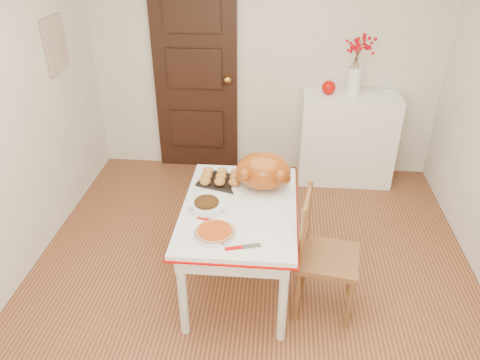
# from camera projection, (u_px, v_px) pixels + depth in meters

# --- Properties ---
(floor) EXTENTS (3.50, 4.00, 0.00)m
(floor) POSITION_uv_depth(u_px,v_px,m) (249.00, 292.00, 3.49)
(floor) COLOR #512C1D
(floor) RESTS_ON ground
(wall_back) EXTENTS (3.50, 0.00, 2.50)m
(wall_back) POSITION_uv_depth(u_px,v_px,m) (265.00, 53.00, 4.58)
(wall_back) COLOR silver
(wall_back) RESTS_ON ground
(door_back) EXTENTS (0.85, 0.06, 2.06)m
(door_back) POSITION_uv_depth(u_px,v_px,m) (195.00, 74.00, 4.72)
(door_back) COLOR black
(door_back) RESTS_ON ground
(photo_board) EXTENTS (0.03, 0.35, 0.45)m
(photo_board) POSITION_uv_depth(u_px,v_px,m) (55.00, 44.00, 3.90)
(photo_board) COLOR #BDB58E
(photo_board) RESTS_ON ground
(sideboard) EXTENTS (0.93, 0.41, 0.93)m
(sideboard) POSITION_uv_depth(u_px,v_px,m) (347.00, 139.00, 4.72)
(sideboard) COLOR white
(sideboard) RESTS_ON floor
(kitchen_table) EXTENTS (0.80, 1.17, 0.70)m
(kitchen_table) POSITION_uv_depth(u_px,v_px,m) (239.00, 246.00, 3.40)
(kitchen_table) COLOR silver
(kitchen_table) RESTS_ON floor
(chair_oak) EXTENTS (0.46, 0.46, 0.92)m
(chair_oak) POSITION_uv_depth(u_px,v_px,m) (329.00, 255.00, 3.15)
(chair_oak) COLOR brown
(chair_oak) RESTS_ON floor
(berry_vase) EXTENTS (0.29, 0.29, 0.55)m
(berry_vase) POSITION_uv_depth(u_px,v_px,m) (356.00, 66.00, 4.35)
(berry_vase) COLOR white
(berry_vase) RESTS_ON sideboard
(apple) EXTENTS (0.13, 0.13, 0.13)m
(apple) POSITION_uv_depth(u_px,v_px,m) (329.00, 87.00, 4.47)
(apple) COLOR #B90601
(apple) RESTS_ON sideboard
(turkey_platter) EXTENTS (0.50, 0.43, 0.29)m
(turkey_platter) POSITION_uv_depth(u_px,v_px,m) (263.00, 173.00, 3.34)
(turkey_platter) COLOR #9E4113
(turkey_platter) RESTS_ON kitchen_table
(pumpkin_pie) EXTENTS (0.26, 0.26, 0.05)m
(pumpkin_pie) POSITION_uv_depth(u_px,v_px,m) (215.00, 232.00, 2.93)
(pumpkin_pie) COLOR #A03B0E
(pumpkin_pie) RESTS_ON kitchen_table
(stuffing_dish) EXTENTS (0.27, 0.22, 0.10)m
(stuffing_dish) POSITION_uv_depth(u_px,v_px,m) (207.00, 205.00, 3.15)
(stuffing_dish) COLOR #42280D
(stuffing_dish) RESTS_ON kitchen_table
(rolls_tray) EXTENTS (0.37, 0.32, 0.08)m
(rolls_tray) POSITION_uv_depth(u_px,v_px,m) (221.00, 178.00, 3.48)
(rolls_tray) COLOR #B4722E
(rolls_tray) RESTS_ON kitchen_table
(pie_server) EXTENTS (0.23, 0.12, 0.01)m
(pie_server) POSITION_uv_depth(u_px,v_px,m) (243.00, 247.00, 2.83)
(pie_server) COLOR silver
(pie_server) RESTS_ON kitchen_table
(carving_knife) EXTENTS (0.23, 0.12, 0.01)m
(carving_knife) POSITION_uv_depth(u_px,v_px,m) (213.00, 221.00, 3.07)
(carving_knife) COLOR silver
(carving_knife) RESTS_ON kitchen_table
(drinking_glass) EXTENTS (0.06, 0.06, 0.10)m
(drinking_glass) POSITION_uv_depth(u_px,v_px,m) (247.00, 166.00, 3.63)
(drinking_glass) COLOR white
(drinking_glass) RESTS_ON kitchen_table
(shaker_pair) EXTENTS (0.10, 0.04, 0.10)m
(shaker_pair) POSITION_uv_depth(u_px,v_px,m) (282.00, 170.00, 3.57)
(shaker_pair) COLOR white
(shaker_pair) RESTS_ON kitchen_table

